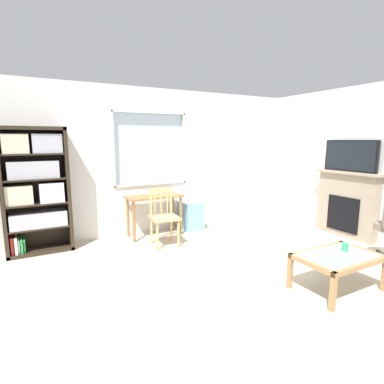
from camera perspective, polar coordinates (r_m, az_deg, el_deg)
ground at (r=3.91m, az=9.06°, el=-15.66°), size 6.43×5.81×0.02m
wall_back_with_window at (r=5.65m, az=-5.49°, el=5.51°), size 5.43×0.15×2.54m
wall_right at (r=5.70m, az=32.20°, el=4.34°), size 0.12×5.01×2.54m
bookshelf at (r=4.99m, az=-27.15°, el=0.83°), size 0.90×0.38×1.84m
desk_under_window at (r=5.30m, az=-7.03°, el=-1.97°), size 0.95×0.42×0.71m
wooden_chair at (r=4.85m, az=-5.29°, el=-4.58°), size 0.45×0.43×0.90m
plastic_drawer_unit at (r=5.73m, az=-0.18°, el=-4.36°), size 0.35×0.40×0.53m
fireplace at (r=5.90m, az=26.91°, el=-1.99°), size 0.26×1.14×1.13m
tv at (r=5.79m, az=27.44°, el=6.00°), size 0.06×0.94×0.53m
coffee_table at (r=3.83m, az=25.56°, el=-11.36°), size 0.92×0.60×0.40m
sippy_cup at (r=3.96m, az=26.64°, el=-9.11°), size 0.07×0.07×0.09m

